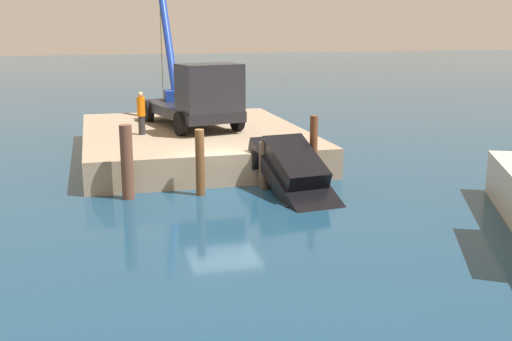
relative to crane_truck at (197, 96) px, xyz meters
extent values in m
plane|color=navy|center=(6.26, -0.23, -2.61)|extent=(200.00, 200.00, 0.00)
cube|color=gray|center=(0.06, -0.23, -2.02)|extent=(11.67, 9.37, 1.17)
cube|color=black|center=(-0.79, -0.19, -0.71)|extent=(6.53, 3.90, 0.45)
cube|color=#26262C|center=(1.35, 0.30, 0.49)|extent=(2.23, 2.81, 1.96)
cylinder|color=black|center=(1.00, 1.55, -0.93)|extent=(1.04, 0.52, 1.00)
cylinder|color=black|center=(1.59, -0.98, -0.93)|extent=(1.04, 0.52, 1.00)
cylinder|color=black|center=(-3.16, 0.59, -0.93)|extent=(1.04, 0.52, 1.00)
cylinder|color=black|center=(-2.58, -1.94, -0.93)|extent=(1.04, 0.52, 1.00)
cylinder|color=#1938A5|center=(-4.15, -0.72, 2.64)|extent=(3.49, 0.62, 5.63)
cube|color=#1938A5|center=(-2.57, -0.60, -0.23)|extent=(1.00, 1.00, 0.50)
cylinder|color=#4C4C19|center=(-5.72, -0.84, 1.98)|extent=(0.04, 0.04, 6.78)
cylinder|color=#2F2F2F|center=(0.88, -2.51, -1.04)|extent=(0.28, 0.28, 0.78)
cylinder|color=orange|center=(0.88, -2.51, -0.26)|extent=(0.34, 0.34, 0.78)
sphere|color=tan|center=(0.88, -2.51, 0.24)|extent=(0.23, 0.23, 0.23)
cube|color=black|center=(7.31, 2.08, -2.05)|extent=(4.64, 2.23, 2.25)
cube|color=black|center=(7.30, 2.08, -1.46)|extent=(2.75, 1.81, 1.48)
cylinder|color=black|center=(8.58, 3.10, -2.92)|extent=(0.85, 0.32, 0.83)
cylinder|color=black|center=(8.79, 1.39, -2.92)|extent=(0.85, 0.32, 0.83)
cylinder|color=black|center=(5.62, 2.75, -1.70)|extent=(0.85, 0.32, 0.83)
cylinder|color=black|center=(5.82, 1.04, -1.70)|extent=(0.85, 0.32, 0.83)
cylinder|color=brown|center=(6.46, -3.46, -1.36)|extent=(0.41, 0.41, 2.49)
cylinder|color=brown|center=(6.62, -1.06, -1.47)|extent=(0.31, 0.31, 2.26)
cylinder|color=brown|center=(6.32, 1.27, -1.77)|extent=(0.37, 0.37, 1.68)
cylinder|color=brown|center=(6.23, 3.14, -1.35)|extent=(0.28, 0.28, 2.51)
camera|label=1|loc=(26.70, -4.46, 3.10)|focal=43.31mm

